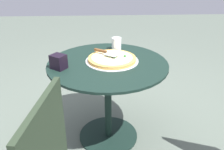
{
  "coord_description": "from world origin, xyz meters",
  "views": [
    {
      "loc": [
        -0.05,
        -1.62,
        1.38
      ],
      "look_at": [
        0.03,
        0.03,
        0.58
      ],
      "focal_mm": 37.84,
      "sensor_mm": 36.0,
      "label": 1
    }
  ],
  "objects_px": {
    "napkin_dispenser": "(59,62)",
    "patio_table": "(108,84)",
    "pizza_server": "(106,52)",
    "pizza_on_tray": "(112,59)",
    "drinking_cup": "(116,44)"
  },
  "relations": [
    {
      "from": "napkin_dispenser",
      "to": "drinking_cup",
      "type": "bearing_deg",
      "value": 75.05
    },
    {
      "from": "pizza_server",
      "to": "drinking_cup",
      "type": "xyz_separation_m",
      "value": [
        0.09,
        0.19,
        0.0
      ]
    },
    {
      "from": "pizza_on_tray",
      "to": "napkin_dispenser",
      "type": "distance_m",
      "value": 0.4
    },
    {
      "from": "napkin_dispenser",
      "to": "patio_table",
      "type": "bearing_deg",
      "value": 50.31
    },
    {
      "from": "patio_table",
      "to": "pizza_on_tray",
      "type": "xyz_separation_m",
      "value": [
        0.03,
        0.03,
        0.2
      ]
    },
    {
      "from": "patio_table",
      "to": "napkin_dispenser",
      "type": "distance_m",
      "value": 0.43
    },
    {
      "from": "drinking_cup",
      "to": "napkin_dispenser",
      "type": "relative_size",
      "value": 1.06
    },
    {
      "from": "patio_table",
      "to": "drinking_cup",
      "type": "distance_m",
      "value": 0.37
    },
    {
      "from": "pizza_server",
      "to": "napkin_dispenser",
      "type": "bearing_deg",
      "value": -153.44
    },
    {
      "from": "patio_table",
      "to": "napkin_dispenser",
      "type": "height_order",
      "value": "napkin_dispenser"
    },
    {
      "from": "patio_table",
      "to": "drinking_cup",
      "type": "relative_size",
      "value": 8.36
    },
    {
      "from": "patio_table",
      "to": "pizza_server",
      "type": "relative_size",
      "value": 4.5
    },
    {
      "from": "pizza_on_tray",
      "to": "drinking_cup",
      "type": "relative_size",
      "value": 3.71
    },
    {
      "from": "patio_table",
      "to": "pizza_server",
      "type": "height_order",
      "value": "pizza_server"
    },
    {
      "from": "pizza_on_tray",
      "to": "drinking_cup",
      "type": "distance_m",
      "value": 0.24
    }
  ]
}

